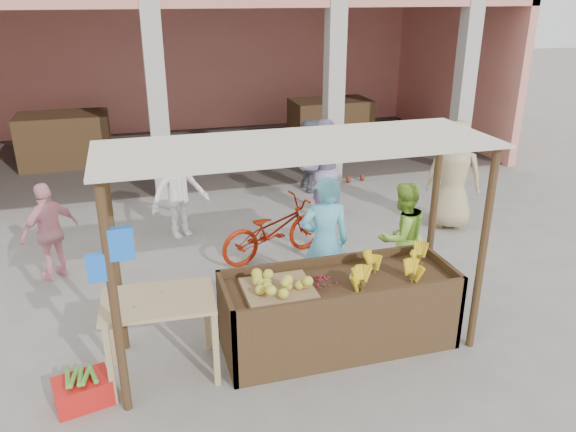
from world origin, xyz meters
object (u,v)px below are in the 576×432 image
object	(u,v)px
vendor_blue	(325,239)
motorcycle	(273,228)
fruit_stall	(338,313)
vendor_green	(402,234)
side_table	(159,311)
red_crate	(83,391)

from	to	relation	value
vendor_blue	motorcycle	size ratio (longest dim) A/B	1.02
vendor_blue	fruit_stall	bearing A→B (deg)	88.18
motorcycle	fruit_stall	bearing A→B (deg)	166.73
fruit_stall	vendor_green	distance (m)	1.67
fruit_stall	side_table	size ratio (longest dim) A/B	2.23
fruit_stall	red_crate	xyz separation A→B (m)	(-2.76, -0.25, -0.26)
vendor_green	motorcycle	size ratio (longest dim) A/B	0.88
side_table	red_crate	bearing A→B (deg)	-159.91
vendor_blue	vendor_green	xyz separation A→B (m)	(1.13, 0.13, -0.13)
side_table	motorcycle	bearing A→B (deg)	56.09
fruit_stall	red_crate	bearing A→B (deg)	-174.81
red_crate	side_table	bearing A→B (deg)	3.49
red_crate	vendor_blue	distance (m)	3.22
side_table	vendor_green	size ratio (longest dim) A/B	0.73
side_table	motorcycle	size ratio (longest dim) A/B	0.64
red_crate	vendor_green	bearing A→B (deg)	4.13
side_table	vendor_green	bearing A→B (deg)	20.89
fruit_stall	vendor_blue	size ratio (longest dim) A/B	1.41
side_table	vendor_green	xyz separation A→B (m)	(3.23, 1.03, 0.03)
fruit_stall	side_table	world-z (taller)	side_table
fruit_stall	vendor_blue	distance (m)	1.04
vendor_blue	motorcycle	xyz separation A→B (m)	(-0.27, 1.52, -0.45)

